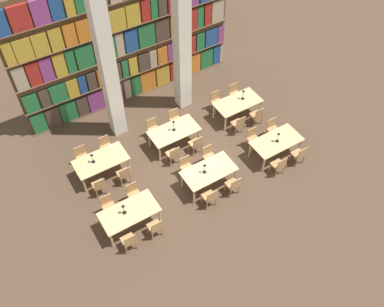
% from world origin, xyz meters
% --- Properties ---
extents(ground_plane, '(40.00, 40.00, 0.00)m').
position_xyz_m(ground_plane, '(0.00, 0.00, 0.00)').
color(ground_plane, '#4C3828').
extents(bookshelf_bank, '(9.04, 0.35, 5.50)m').
position_xyz_m(bookshelf_bank, '(-0.01, 4.53, 2.67)').
color(bookshelf_bank, brown).
rests_on(bookshelf_bank, ground_plane).
extents(pillar_left, '(0.53, 0.53, 6.00)m').
position_xyz_m(pillar_left, '(-1.49, 3.00, 3.00)').
color(pillar_left, silver).
rests_on(pillar_left, ground_plane).
extents(pillar_center, '(0.53, 0.53, 6.00)m').
position_xyz_m(pillar_center, '(1.49, 3.00, 3.00)').
color(pillar_center, silver).
rests_on(pillar_center, ground_plane).
extents(reading_table_0, '(1.87, 0.98, 0.77)m').
position_xyz_m(reading_table_0, '(-3.03, -1.20, 0.69)').
color(reading_table_0, tan).
rests_on(reading_table_0, ground_plane).
extents(chair_0, '(0.42, 0.40, 0.88)m').
position_xyz_m(chair_0, '(-3.44, -1.98, 0.48)').
color(chair_0, tan).
rests_on(chair_0, ground_plane).
extents(chair_1, '(0.42, 0.40, 0.88)m').
position_xyz_m(chair_1, '(-3.44, -0.42, 0.48)').
color(chair_1, tan).
rests_on(chair_1, ground_plane).
extents(chair_2, '(0.42, 0.40, 0.88)m').
position_xyz_m(chair_2, '(-2.51, -1.98, 0.48)').
color(chair_2, tan).
rests_on(chair_2, ground_plane).
extents(chair_3, '(0.42, 0.40, 0.88)m').
position_xyz_m(chair_3, '(-2.51, -0.42, 0.48)').
color(chair_3, tan).
rests_on(chair_3, ground_plane).
extents(desk_lamp_0, '(0.14, 0.14, 0.43)m').
position_xyz_m(desk_lamp_0, '(-3.17, -1.16, 1.06)').
color(desk_lamp_0, black).
rests_on(desk_lamp_0, reading_table_0).
extents(reading_table_1, '(1.87, 0.98, 0.77)m').
position_xyz_m(reading_table_1, '(0.05, -1.14, 0.69)').
color(reading_table_1, tan).
rests_on(reading_table_1, ground_plane).
extents(chair_4, '(0.42, 0.40, 0.88)m').
position_xyz_m(chair_4, '(-0.40, -1.92, 0.48)').
color(chair_4, tan).
rests_on(chair_4, ground_plane).
extents(chair_5, '(0.42, 0.40, 0.88)m').
position_xyz_m(chair_5, '(-0.40, -0.36, 0.48)').
color(chair_5, tan).
rests_on(chair_5, ground_plane).
extents(chair_6, '(0.42, 0.40, 0.88)m').
position_xyz_m(chair_6, '(0.57, -1.92, 0.48)').
color(chair_6, tan).
rests_on(chair_6, ground_plane).
extents(chair_7, '(0.42, 0.40, 0.88)m').
position_xyz_m(chair_7, '(0.57, -0.36, 0.48)').
color(chair_7, tan).
rests_on(chair_7, ground_plane).
extents(desk_lamp_1, '(0.14, 0.14, 0.43)m').
position_xyz_m(desk_lamp_1, '(-0.12, -1.12, 1.06)').
color(desk_lamp_1, black).
rests_on(desk_lamp_1, reading_table_1).
extents(reading_table_2, '(1.87, 0.98, 0.77)m').
position_xyz_m(reading_table_2, '(2.92, -1.28, 0.69)').
color(reading_table_2, tan).
rests_on(reading_table_2, ground_plane).
extents(chair_8, '(0.42, 0.40, 0.88)m').
position_xyz_m(chair_8, '(2.46, -2.05, 0.48)').
color(chair_8, tan).
rests_on(chair_8, ground_plane).
extents(chair_9, '(0.42, 0.40, 0.88)m').
position_xyz_m(chair_9, '(2.46, -0.50, 0.48)').
color(chair_9, tan).
rests_on(chair_9, ground_plane).
extents(chair_10, '(0.42, 0.40, 0.88)m').
position_xyz_m(chair_10, '(3.41, -2.05, 0.48)').
color(chair_10, tan).
rests_on(chair_10, ground_plane).
extents(chair_11, '(0.42, 0.40, 0.88)m').
position_xyz_m(chair_11, '(3.41, -0.50, 0.48)').
color(chair_11, tan).
rests_on(chair_11, ground_plane).
extents(desk_lamp_2, '(0.14, 0.14, 0.45)m').
position_xyz_m(desk_lamp_2, '(2.92, -1.31, 1.08)').
color(desk_lamp_2, black).
rests_on(desk_lamp_2, reading_table_2).
extents(reading_table_3, '(1.87, 0.98, 0.77)m').
position_xyz_m(reading_table_3, '(-2.93, 1.26, 0.69)').
color(reading_table_3, tan).
rests_on(reading_table_3, ground_plane).
extents(chair_12, '(0.42, 0.40, 0.88)m').
position_xyz_m(chair_12, '(-3.37, 0.48, 0.48)').
color(chair_12, tan).
rests_on(chair_12, ground_plane).
extents(chair_13, '(0.42, 0.40, 0.88)m').
position_xyz_m(chair_13, '(-3.37, 2.04, 0.48)').
color(chair_13, tan).
rests_on(chair_13, ground_plane).
extents(chair_14, '(0.42, 0.40, 0.88)m').
position_xyz_m(chair_14, '(-2.43, 0.48, 0.48)').
color(chair_14, tan).
rests_on(chair_14, ground_plane).
extents(chair_15, '(0.42, 0.40, 0.88)m').
position_xyz_m(chair_15, '(-2.43, 2.04, 0.48)').
color(chair_15, tan).
rests_on(chair_15, ground_plane).
extents(desk_lamp_3, '(0.14, 0.14, 0.43)m').
position_xyz_m(desk_lamp_3, '(-3.17, 1.31, 1.06)').
color(desk_lamp_3, black).
rests_on(desk_lamp_3, reading_table_3).
extents(reading_table_4, '(1.87, 0.98, 0.77)m').
position_xyz_m(reading_table_4, '(-0.01, 1.14, 0.69)').
color(reading_table_4, tan).
rests_on(reading_table_4, ground_plane).
extents(chair_16, '(0.42, 0.40, 0.88)m').
position_xyz_m(chair_16, '(-0.49, 0.37, 0.48)').
color(chair_16, tan).
rests_on(chair_16, ground_plane).
extents(chair_17, '(0.42, 0.40, 0.88)m').
position_xyz_m(chair_17, '(-0.49, 1.92, 0.48)').
color(chair_17, tan).
rests_on(chair_17, ground_plane).
extents(chair_18, '(0.42, 0.40, 0.88)m').
position_xyz_m(chair_18, '(0.48, 0.37, 0.48)').
color(chair_18, tan).
rests_on(chair_18, ground_plane).
extents(chair_19, '(0.42, 0.40, 0.88)m').
position_xyz_m(chair_19, '(0.48, 1.92, 0.48)').
color(chair_19, tan).
rests_on(chair_19, ground_plane).
extents(desk_lamp_4, '(0.14, 0.14, 0.49)m').
position_xyz_m(desk_lamp_4, '(-0.00, 1.17, 1.10)').
color(desk_lamp_4, black).
rests_on(desk_lamp_4, reading_table_4).
extents(reading_table_5, '(1.87, 0.98, 0.77)m').
position_xyz_m(reading_table_5, '(2.93, 1.17, 0.69)').
color(reading_table_5, tan).
rests_on(reading_table_5, ground_plane).
extents(chair_20, '(0.42, 0.40, 0.88)m').
position_xyz_m(chair_20, '(2.44, 0.39, 0.48)').
color(chair_20, tan).
rests_on(chair_20, ground_plane).
extents(chair_21, '(0.42, 0.40, 0.88)m').
position_xyz_m(chair_21, '(2.44, 1.94, 0.48)').
color(chair_21, tan).
rests_on(chair_21, ground_plane).
extents(chair_22, '(0.42, 0.40, 0.88)m').
position_xyz_m(chair_22, '(3.35, 0.39, 0.48)').
color(chair_22, tan).
rests_on(chair_22, ground_plane).
extents(chair_23, '(0.42, 0.40, 0.88)m').
position_xyz_m(chair_23, '(3.35, 1.94, 0.48)').
color(chair_23, tan).
rests_on(chair_23, ground_plane).
extents(desk_lamp_5, '(0.14, 0.14, 0.45)m').
position_xyz_m(desk_lamp_5, '(3.21, 1.22, 1.08)').
color(desk_lamp_5, black).
rests_on(desk_lamp_5, reading_table_5).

